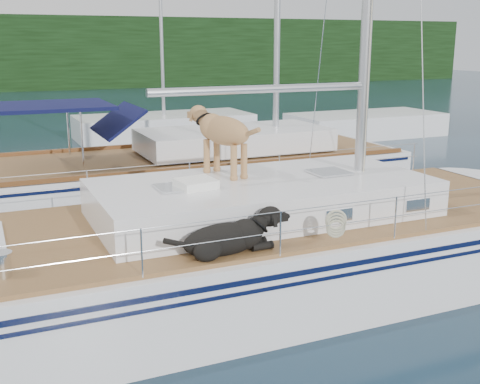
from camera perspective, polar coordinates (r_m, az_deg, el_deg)
name	(u,v)px	position (r m, az deg, el deg)	size (l,w,h in m)	color
ground	(216,296)	(9.63, -2.28, -9.84)	(120.00, 120.00, 0.00)	black
tree_line	(12,53)	(53.30, -20.85, 12.20)	(90.00, 3.00, 6.00)	black
shore_bank	(13,82)	(54.59, -20.70, 9.71)	(92.00, 1.00, 1.20)	#595147
main_sailboat	(221,254)	(9.40, -1.79, -5.93)	(12.00, 3.80, 14.01)	white
neighbor_sailboat	(195,174)	(15.32, -4.30, 1.69)	(11.00, 3.50, 13.30)	white
bg_boat_center	(164,127)	(25.48, -7.20, 6.17)	(7.20, 3.00, 11.65)	white
bg_boat_east	(366,125)	(26.31, 11.81, 6.25)	(6.40, 3.00, 11.65)	white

